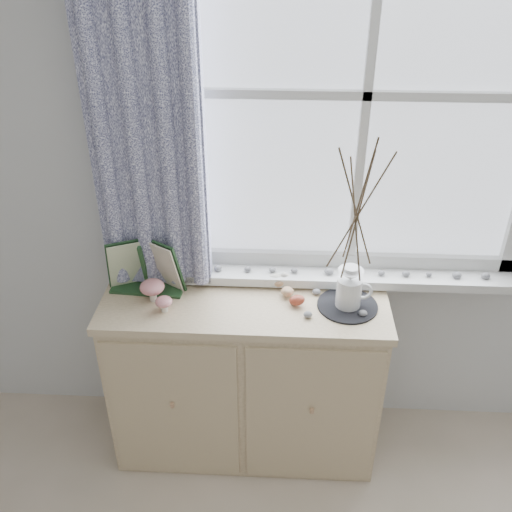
# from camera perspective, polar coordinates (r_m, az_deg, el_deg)

# --- Properties ---
(sideboard) EXTENTS (1.20, 0.45, 0.85)m
(sideboard) POSITION_cam_1_polar(r_m,az_deg,el_deg) (2.65, -1.05, -11.94)
(sideboard) COLOR beige
(sideboard) RESTS_ON ground
(botanical_book) EXTENTS (0.37, 0.16, 0.25)m
(botanical_book) POSITION_cam_1_polar(r_m,az_deg,el_deg) (2.39, -11.21, -1.31)
(botanical_book) COLOR #1D3E20
(botanical_book) RESTS_ON sideboard
(toadstool_cluster) EXTENTS (0.15, 0.16, 0.10)m
(toadstool_cluster) POSITION_cam_1_polar(r_m,az_deg,el_deg) (2.37, -10.06, -3.49)
(toadstool_cluster) COLOR silver
(toadstool_cluster) RESTS_ON sideboard
(wooden_eggs) EXTENTS (0.13, 0.17, 0.07)m
(wooden_eggs) POSITION_cam_1_polar(r_m,az_deg,el_deg) (2.39, 3.15, -3.51)
(wooden_eggs) COLOR tan
(wooden_eggs) RESTS_ON sideboard
(songbird_figurine) EXTENTS (0.13, 0.07, 0.06)m
(songbird_figurine) POSITION_cam_1_polar(r_m,az_deg,el_deg) (2.46, 1.95, -2.32)
(songbird_figurine) COLOR beige
(songbird_figurine) RESTS_ON sideboard
(crocheted_doily) EXTENTS (0.25, 0.25, 0.01)m
(crocheted_doily) POSITION_cam_1_polar(r_m,az_deg,el_deg) (2.38, 9.12, -4.90)
(crocheted_doily) COLOR black
(crocheted_doily) RESTS_ON sideboard
(twig_pitcher) EXTENTS (0.28, 0.28, 0.78)m
(twig_pitcher) POSITION_cam_1_polar(r_m,az_deg,el_deg) (2.15, 10.11, 4.60)
(twig_pitcher) COLOR silver
(twig_pitcher) RESTS_ON crocheted_doily
(sideboard_pebbles) EXTENTS (0.34, 0.23, 0.02)m
(sideboard_pebbles) POSITION_cam_1_polar(r_m,az_deg,el_deg) (2.38, 6.79, -4.38)
(sideboard_pebbles) COLOR gray
(sideboard_pebbles) RESTS_ON sideboard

